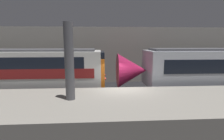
# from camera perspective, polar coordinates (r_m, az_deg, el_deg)

# --- Properties ---
(ground_plane) EXTENTS (120.00, 120.00, 0.00)m
(ground_plane) POSITION_cam_1_polar(r_m,az_deg,el_deg) (11.27, 3.38, -11.20)
(ground_plane) COLOR black
(platform) EXTENTS (40.00, 4.71, 1.13)m
(platform) POSITION_cam_1_polar(r_m,az_deg,el_deg) (8.89, 5.31, -13.02)
(platform) COLOR gray
(platform) RESTS_ON ground
(station_rear_barrier) EXTENTS (50.00, 0.15, 5.34)m
(station_rear_barrier) POSITION_cam_1_polar(r_m,az_deg,el_deg) (17.05, 0.80, 4.94)
(station_rear_barrier) COLOR #9E998E
(station_rear_barrier) RESTS_ON ground
(support_pillar_near) EXTENTS (0.44, 0.44, 3.70)m
(support_pillar_near) POSITION_cam_1_polar(r_m,az_deg,el_deg) (8.54, -13.79, 2.62)
(support_pillar_near) COLOR #56565B
(support_pillar_near) RESTS_ON platform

